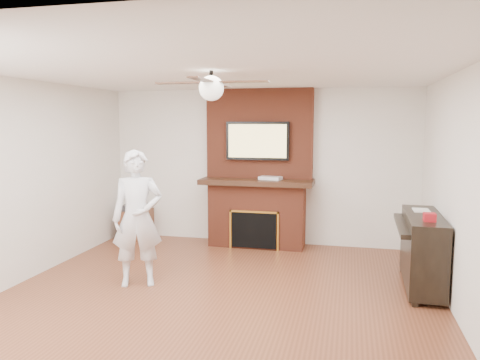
% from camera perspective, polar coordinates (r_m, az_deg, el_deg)
% --- Properties ---
extents(room_shell, '(5.36, 5.86, 2.86)m').
position_cam_1_polar(room_shell, '(4.98, -3.42, -1.27)').
color(room_shell, '#5E2F1B').
rests_on(room_shell, ground).
extents(fireplace, '(1.78, 0.64, 2.50)m').
position_cam_1_polar(fireplace, '(7.47, 2.20, -0.46)').
color(fireplace, brown).
rests_on(fireplace, ground).
extents(tv, '(1.00, 0.08, 0.60)m').
position_cam_1_polar(tv, '(7.37, 2.16, 4.79)').
color(tv, black).
rests_on(tv, fireplace).
extents(ceiling_fan, '(1.21, 1.21, 0.31)m').
position_cam_1_polar(ceiling_fan, '(4.94, -3.52, 11.24)').
color(ceiling_fan, black).
rests_on(ceiling_fan, room_shell).
extents(person, '(0.71, 0.60, 1.65)m').
position_cam_1_polar(person, '(5.77, -12.40, -4.57)').
color(person, silver).
rests_on(person, ground).
extents(side_table, '(0.60, 0.60, 0.59)m').
position_cam_1_polar(side_table, '(8.19, -12.51, -5.10)').
color(side_table, '#562C18').
rests_on(side_table, ground).
extents(piano, '(0.54, 1.37, 0.98)m').
position_cam_1_polar(piano, '(6.01, 21.30, -7.84)').
color(piano, black).
rests_on(piano, ground).
extents(cable_box, '(0.37, 0.26, 0.05)m').
position_cam_1_polar(cable_box, '(7.32, 3.74, 0.24)').
color(cable_box, silver).
rests_on(cable_box, fireplace).
extents(candle_orange, '(0.07, 0.07, 0.11)m').
position_cam_1_polar(candle_orange, '(7.45, 0.31, -7.85)').
color(candle_orange, '#BC7416').
rests_on(candle_orange, ground).
extents(candle_green, '(0.07, 0.07, 0.09)m').
position_cam_1_polar(candle_green, '(7.47, 1.86, -7.89)').
color(candle_green, '#398F44').
rests_on(candle_green, ground).
extents(candle_cream, '(0.09, 0.09, 0.12)m').
position_cam_1_polar(candle_cream, '(7.39, 2.43, -7.94)').
color(candle_cream, beige).
rests_on(candle_cream, ground).
extents(candle_blue, '(0.06, 0.06, 0.08)m').
position_cam_1_polar(candle_blue, '(7.47, 3.28, -7.96)').
color(candle_blue, '#306092').
rests_on(candle_blue, ground).
extents(candle_green_extra, '(0.07, 0.07, 0.09)m').
position_cam_1_polar(candle_green_extra, '(7.46, 2.52, -7.93)').
color(candle_green_extra, '#5C8936').
rests_on(candle_green_extra, ground).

